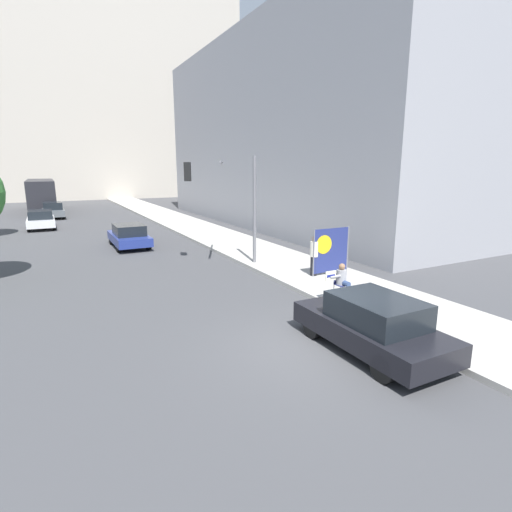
% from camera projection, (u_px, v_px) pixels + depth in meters
% --- Properties ---
extents(ground_plane, '(160.00, 160.00, 0.00)m').
position_uv_depth(ground_plane, '(315.00, 348.00, 10.36)').
color(ground_plane, '#444447').
extents(sidewalk_curb, '(3.81, 90.00, 0.16)m').
position_uv_depth(sidewalk_curb, '(227.00, 241.00, 25.17)').
color(sidewalk_curb, '#B7B2A8').
rests_on(sidewalk_curb, ground_plane).
extents(building_backdrop_far, '(52.00, 12.00, 31.95)m').
position_uv_depth(building_backdrop_far, '(62.00, 88.00, 58.21)').
color(building_backdrop_far, '#BCB2A3').
rests_on(building_backdrop_far, ground_plane).
extents(building_backdrop_right, '(10.00, 32.00, 14.62)m').
position_uv_depth(building_backdrop_right, '(294.00, 133.00, 32.15)').
color(building_backdrop_right, '#99999E').
rests_on(building_backdrop_right, ground_plane).
extents(seated_protester, '(0.95, 0.77, 1.22)m').
position_uv_depth(seated_protester, '(343.00, 280.00, 13.65)').
color(seated_protester, '#474C56').
rests_on(seated_protester, sidewalk_curb).
extents(jogger_on_sidewalk, '(0.34, 0.34, 1.67)m').
position_uv_depth(jogger_on_sidewalk, '(314.00, 256.00, 16.55)').
color(jogger_on_sidewalk, black).
rests_on(jogger_on_sidewalk, sidewalk_curb).
extents(protest_banner, '(1.84, 0.06, 1.96)m').
position_uv_depth(protest_banner, '(331.00, 250.00, 16.75)').
color(protest_banner, slate).
rests_on(protest_banner, sidewalk_curb).
extents(traffic_light_pole, '(3.04, 2.81, 4.96)m').
position_uv_depth(traffic_light_pole, '(228.00, 191.00, 18.28)').
color(traffic_light_pole, slate).
rests_on(traffic_light_pole, sidewalk_curb).
extents(parked_car_curbside, '(1.89, 4.23, 1.46)m').
position_uv_depth(parked_car_curbside, '(372.00, 324.00, 10.03)').
color(parked_car_curbside, black).
rests_on(parked_car_curbside, ground_plane).
extents(car_on_road_nearest, '(1.86, 4.27, 1.35)m').
position_uv_depth(car_on_road_nearest, '(129.00, 236.00, 23.41)').
color(car_on_road_nearest, navy).
rests_on(car_on_road_nearest, ground_plane).
extents(car_on_road_midblock, '(1.89, 4.39, 1.41)m').
position_uv_depth(car_on_road_midblock, '(41.00, 219.00, 30.52)').
color(car_on_road_midblock, silver).
rests_on(car_on_road_midblock, ground_plane).
extents(car_on_road_distant, '(1.82, 4.26, 1.48)m').
position_uv_depth(car_on_road_distant, '(53.00, 210.00, 36.87)').
color(car_on_road_distant, '#565B60').
rests_on(car_on_road_distant, ground_plane).
extents(city_bus_on_road, '(2.55, 11.49, 3.31)m').
position_uv_depth(city_bus_on_road, '(41.00, 193.00, 42.39)').
color(city_bus_on_road, '#232328').
rests_on(city_bus_on_road, ground_plane).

